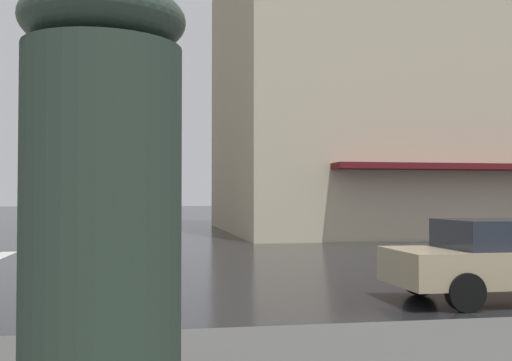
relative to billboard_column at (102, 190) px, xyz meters
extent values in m
cube|color=beige|center=(26.17, -14.60, 7.41)|extent=(15.75, 20.45, 18.53)
cube|color=#591419|center=(17.70, -14.60, 1.15)|extent=(1.20, 14.31, 0.24)
cylinder|color=#28382D|center=(0.00, 0.00, -0.29)|extent=(1.24, 1.24, 2.83)
ellipsoid|color=#2D3D33|center=(0.00, 0.00, 1.34)|extent=(1.30, 1.30, 0.56)
cube|color=#B78C19|center=(0.62, 0.00, -0.15)|extent=(0.02, 0.93, 1.81)
cube|color=tan|center=(4.80, -6.51, -1.24)|extent=(1.75, 4.10, 0.60)
cylinder|color=black|center=(3.97, -5.26, -1.54)|extent=(0.20, 0.62, 0.62)
cylinder|color=black|center=(5.62, -5.26, -1.54)|extent=(0.20, 0.62, 0.62)
camera|label=1|loc=(-4.95, -0.35, -0.05)|focal=43.11mm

